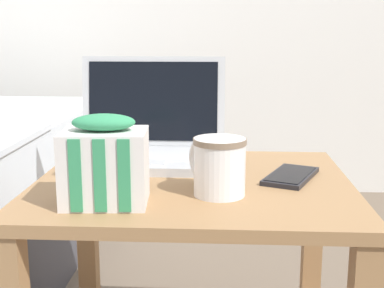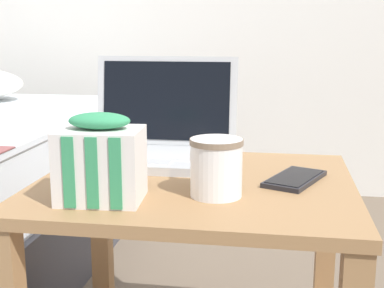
# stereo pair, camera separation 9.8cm
# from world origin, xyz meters

# --- Properties ---
(bedside_table) EXTENTS (0.61, 0.52, 0.50)m
(bedside_table) POSITION_xyz_m (0.00, 0.00, 0.32)
(bedside_table) COLOR #997047
(bedside_table) RESTS_ON ground_plane
(laptop) EXTENTS (0.34, 0.25, 0.23)m
(laptop) POSITION_xyz_m (-0.11, 0.16, 0.55)
(laptop) COLOR #B7BABC
(laptop) RESTS_ON bedside_table
(mug_front_left) EXTENTS (0.11, 0.12, 0.10)m
(mug_front_left) POSITION_xyz_m (0.05, -0.09, 0.56)
(mug_front_left) COLOR white
(mug_front_left) RESTS_ON bedside_table
(snack_bag) EXTENTS (0.15, 0.12, 0.15)m
(snack_bag) POSITION_xyz_m (-0.14, -0.15, 0.57)
(snack_bag) COLOR silver
(snack_bag) RESTS_ON bedside_table
(cell_phone) EXTENTS (0.13, 0.17, 0.01)m
(cell_phone) POSITION_xyz_m (0.19, 0.02, 0.51)
(cell_phone) COLOR black
(cell_phone) RESTS_ON bedside_table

